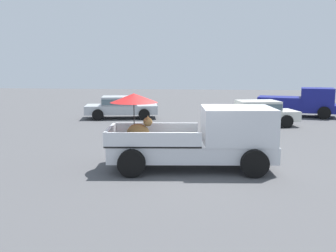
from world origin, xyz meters
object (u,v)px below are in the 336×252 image
object	(u,v)px
pickup_truck_main	(203,137)
parked_sedan_far	(121,106)
parked_sedan_near	(256,112)
pickup_truck_red	(300,102)

from	to	relation	value
pickup_truck_main	parked_sedan_far	size ratio (longest dim) A/B	1.14
parked_sedan_near	parked_sedan_far	world-z (taller)	same
parked_sedan_near	pickup_truck_main	bearing A→B (deg)	60.72
parked_sedan_far	pickup_truck_main	bearing A→B (deg)	-75.42
pickup_truck_main	parked_sedan_near	bearing A→B (deg)	67.48
pickup_truck_main	pickup_truck_red	bearing A→B (deg)	59.99
parked_sedan_near	parked_sedan_far	xyz separation A→B (m)	(-7.82, 2.08, 0.00)
pickup_truck_red	parked_sedan_far	xyz separation A→B (m)	(-11.03, -2.06, -0.13)
parked_sedan_far	pickup_truck_red	bearing A→B (deg)	-0.02
pickup_truck_red	parked_sedan_far	world-z (taller)	pickup_truck_red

